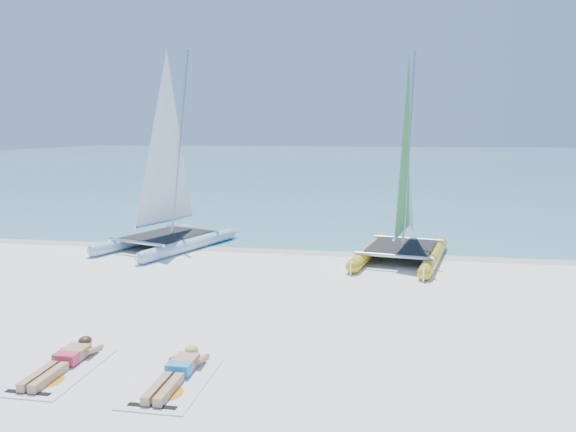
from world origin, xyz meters
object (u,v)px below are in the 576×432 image
Objects in this scene: towel_b at (173,383)px; catamaran_yellow at (406,190)px; catamaran_blue at (167,187)px; sunbather_a at (65,360)px; towel_a at (58,371)px; sunbather_b at (178,370)px.

catamaran_yellow is at bearing 68.92° from towel_b.
sunbather_a is at bearing -58.88° from catamaran_blue.
sunbather_a reaches higher than towel_a.
catamaran_blue is at bearing 102.08° from sunbather_a.
catamaran_yellow is at bearing 68.52° from sunbather_b.
catamaran_yellow is (7.43, -0.09, 0.03)m from catamaran_blue.
catamaran_blue is 10.11m from sunbather_b.
catamaran_blue is 3.54× the size of towel_a.
sunbather_a is at bearing 172.63° from towel_b.
towel_a is 1.91m from towel_b.
towel_b is at bearing -7.37° from sunbather_a.
sunbather_a is 1.93m from towel_b.
towel_a is at bearing -90.00° from sunbather_a.
catamaran_yellow is 3.66× the size of sunbather_a.
catamaran_yellow is 10.12m from towel_b.
sunbather_a is at bearing 90.00° from towel_a.
sunbather_b reaches higher than towel_b.
catamaran_yellow is 3.41× the size of towel_a.
catamaran_blue reaches higher than catamaran_yellow.
towel_b is (3.86, -9.36, -1.94)m from catamaran_blue.
catamaran_blue is 7.43m from catamaran_yellow.
sunbather_a and sunbather_b have the same top height.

